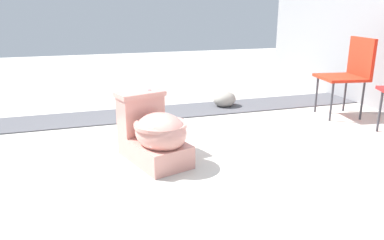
# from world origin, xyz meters

# --- Properties ---
(ground_plane) EXTENTS (14.00, 14.00, 0.00)m
(ground_plane) POSITION_xyz_m (0.00, 0.00, 0.00)
(ground_plane) COLOR #B7B2A8
(gravel_strip) EXTENTS (0.56, 8.00, 0.01)m
(gravel_strip) POSITION_xyz_m (-1.24, 0.50, 0.01)
(gravel_strip) COLOR #4C4C51
(gravel_strip) RESTS_ON ground
(toilet) EXTENTS (0.71, 0.54, 0.52)m
(toilet) POSITION_xyz_m (0.07, -0.11, 0.22)
(toilet) COLOR tan
(toilet) RESTS_ON ground
(folding_chair_left) EXTENTS (0.51, 0.51, 0.83)m
(folding_chair_left) POSITION_xyz_m (-0.54, 2.14, 0.51)
(folding_chair_left) COLOR red
(folding_chair_left) RESTS_ON ground
(boulder_near) EXTENTS (0.33, 0.35, 0.19)m
(boulder_near) POSITION_xyz_m (-1.28, 1.01, 0.09)
(boulder_near) COLOR gray
(boulder_near) RESTS_ON ground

